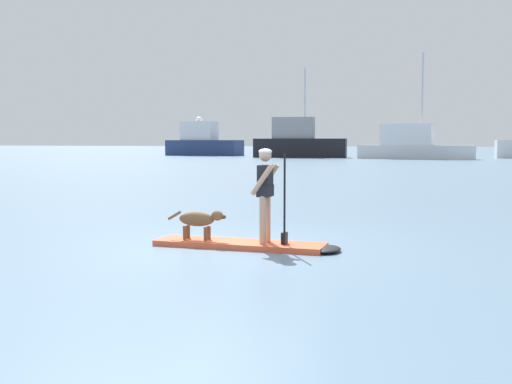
{
  "coord_description": "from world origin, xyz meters",
  "views": [
    {
      "loc": [
        3.38,
        -10.06,
        1.88
      ],
      "look_at": [
        0.0,
        1.0,
        0.9
      ],
      "focal_mm": 42.49,
      "sensor_mm": 36.0,
      "label": 1
    }
  ],
  "objects_px": {
    "moored_boat_outer": "(203,143)",
    "moored_boat_center": "(412,146)",
    "dog": "(199,220)",
    "moored_boat_port": "(298,142)",
    "person_paddler": "(266,188)",
    "paddleboard": "(252,245)"
  },
  "relations": [
    {
      "from": "moored_boat_outer",
      "to": "moored_boat_center",
      "type": "height_order",
      "value": "moored_boat_center"
    },
    {
      "from": "paddleboard",
      "to": "person_paddler",
      "type": "bearing_deg",
      "value": -0.59
    },
    {
      "from": "person_paddler",
      "to": "moored_boat_port",
      "type": "xyz_separation_m",
      "value": [
        -12.72,
        57.59,
        0.67
      ]
    },
    {
      "from": "moored_boat_outer",
      "to": "moored_boat_port",
      "type": "height_order",
      "value": "moored_boat_port"
    },
    {
      "from": "paddleboard",
      "to": "dog",
      "type": "xyz_separation_m",
      "value": [
        -1.0,
        0.01,
        0.41
      ]
    },
    {
      "from": "paddleboard",
      "to": "moored_boat_center",
      "type": "bearing_deg",
      "value": 89.73
    },
    {
      "from": "paddleboard",
      "to": "person_paddler",
      "type": "distance_m",
      "value": 1.04
    },
    {
      "from": "dog",
      "to": "moored_boat_outer",
      "type": "distance_m",
      "value": 68.12
    },
    {
      "from": "dog",
      "to": "moored_boat_center",
      "type": "height_order",
      "value": "moored_boat_center"
    },
    {
      "from": "person_paddler",
      "to": "moored_boat_outer",
      "type": "height_order",
      "value": "moored_boat_outer"
    },
    {
      "from": "person_paddler",
      "to": "moored_boat_port",
      "type": "distance_m",
      "value": 58.98
    },
    {
      "from": "dog",
      "to": "person_paddler",
      "type": "bearing_deg",
      "value": -0.59
    },
    {
      "from": "person_paddler",
      "to": "moored_boat_center",
      "type": "height_order",
      "value": "moored_boat_center"
    },
    {
      "from": "paddleboard",
      "to": "moored_boat_port",
      "type": "distance_m",
      "value": 58.95
    },
    {
      "from": "person_paddler",
      "to": "moored_boat_outer",
      "type": "distance_m",
      "value": 68.6
    },
    {
      "from": "dog",
      "to": "moored_boat_outer",
      "type": "height_order",
      "value": "moored_boat_outer"
    },
    {
      "from": "dog",
      "to": "moored_boat_port",
      "type": "distance_m",
      "value": 58.72
    },
    {
      "from": "moored_boat_outer",
      "to": "moored_boat_port",
      "type": "distance_m",
      "value": 15.04
    },
    {
      "from": "moored_boat_outer",
      "to": "moored_boat_center",
      "type": "distance_m",
      "value": 27.71
    },
    {
      "from": "person_paddler",
      "to": "moored_boat_center",
      "type": "distance_m",
      "value": 55.7
    },
    {
      "from": "paddleboard",
      "to": "moored_boat_center",
      "type": "xyz_separation_m",
      "value": [
        0.26,
        55.69,
        1.33
      ]
    },
    {
      "from": "person_paddler",
      "to": "moored_boat_port",
      "type": "relative_size",
      "value": 0.16
    }
  ]
}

